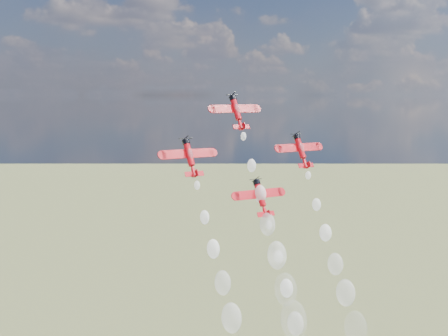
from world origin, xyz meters
The scene contains 5 objects.
plane_lead centered at (16.62, 9.02, 105.78)m, with size 11.59×5.99×7.61m.
plane_left centered at (2.50, 4.39, 97.05)m, with size 11.59×5.99×7.61m.
plane_right centered at (30.75, 4.39, 97.05)m, with size 11.59×5.99×7.61m.
plane_slot centered at (16.62, -0.25, 88.31)m, with size 11.59×5.99×7.61m.
smoke_trail_lead centered at (16.65, -10.99, 67.62)m, with size 5.51×24.75×44.60m.
Camera 1 is at (-56.76, -104.50, 109.22)m, focal length 50.00 mm.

